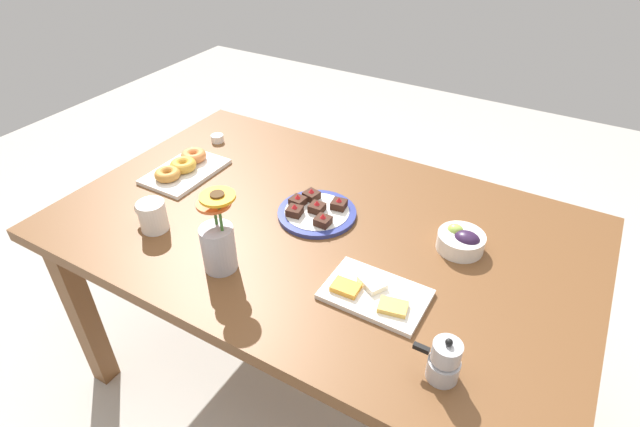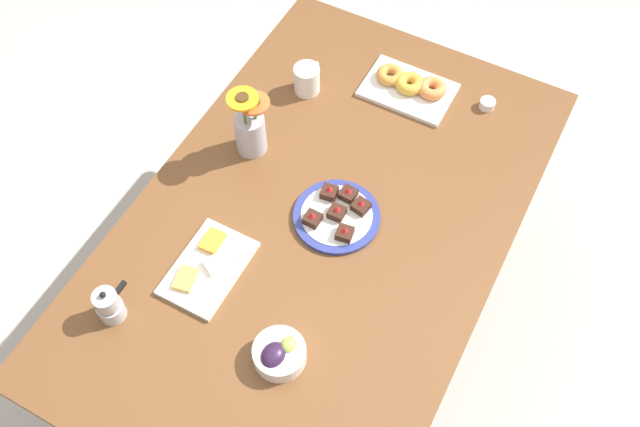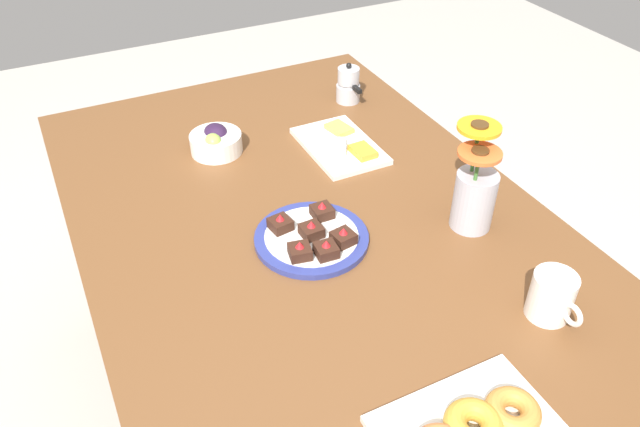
% 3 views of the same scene
% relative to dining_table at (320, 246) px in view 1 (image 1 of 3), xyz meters
% --- Properties ---
extents(ground_plane, '(6.00, 6.00, 0.00)m').
position_rel_dining_table_xyz_m(ground_plane, '(0.00, 0.00, -0.65)').
color(ground_plane, '#B7B2A8').
extents(dining_table, '(1.60, 1.00, 0.74)m').
position_rel_dining_table_xyz_m(dining_table, '(0.00, 0.00, 0.00)').
color(dining_table, brown).
rests_on(dining_table, ground_plane).
extents(coffee_mug, '(0.12, 0.08, 0.09)m').
position_rel_dining_table_xyz_m(coffee_mug, '(0.42, 0.27, 0.13)').
color(coffee_mug, white).
rests_on(coffee_mug, dining_table).
extents(grape_bowl, '(0.13, 0.13, 0.07)m').
position_rel_dining_table_xyz_m(grape_bowl, '(-0.40, -0.10, 0.12)').
color(grape_bowl, white).
rests_on(grape_bowl, dining_table).
extents(cheese_platter, '(0.26, 0.17, 0.03)m').
position_rel_dining_table_xyz_m(cheese_platter, '(-0.27, 0.19, 0.10)').
color(cheese_platter, white).
rests_on(cheese_platter, dining_table).
extents(croissant_platter, '(0.19, 0.28, 0.05)m').
position_rel_dining_table_xyz_m(croissant_platter, '(0.57, -0.02, 0.11)').
color(croissant_platter, white).
rests_on(croissant_platter, dining_table).
extents(jam_cup_honey, '(0.05, 0.05, 0.03)m').
position_rel_dining_table_xyz_m(jam_cup_honey, '(0.62, -0.26, 0.10)').
color(jam_cup_honey, white).
rests_on(jam_cup_honey, dining_table).
extents(dessert_plate, '(0.25, 0.25, 0.05)m').
position_rel_dining_table_xyz_m(dessert_plate, '(0.03, -0.04, 0.10)').
color(dessert_plate, navy).
rests_on(dessert_plate, dining_table).
extents(flower_vase, '(0.12, 0.11, 0.25)m').
position_rel_dining_table_xyz_m(flower_vase, '(0.13, 0.30, 0.17)').
color(flower_vase, '#B2B2BC').
rests_on(flower_vase, dining_table).
extents(moka_pot, '(0.11, 0.07, 0.12)m').
position_rel_dining_table_xyz_m(moka_pot, '(-0.50, 0.34, 0.13)').
color(moka_pot, '#B7B7BC').
rests_on(moka_pot, dining_table).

